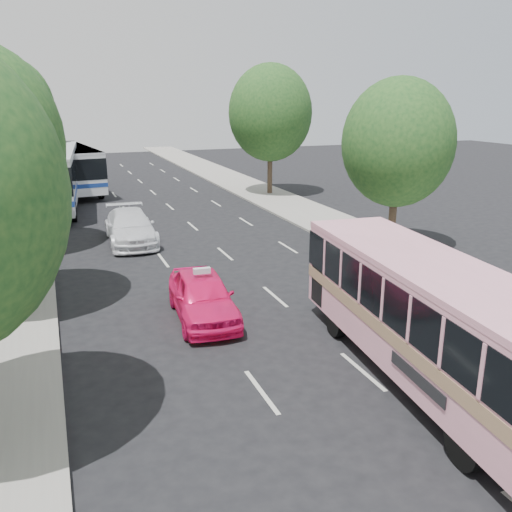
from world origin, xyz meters
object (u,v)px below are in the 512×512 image
white_pickup (130,227)px  tour_coach_front (54,173)px  tour_coach_rear (73,165)px  pink_bus (426,307)px  pink_taxi (203,296)px

white_pickup → tour_coach_front: (-3.23, 10.54, 1.49)m
white_pickup → tour_coach_front: size_ratio=0.43×
tour_coach_front → tour_coach_rear: size_ratio=1.11×
tour_coach_front → pink_bus: bearing=-68.5°
pink_taxi → white_pickup: (-0.77, 10.62, 0.02)m
white_pickup → tour_coach_front: bearing=109.1°
white_pickup → tour_coach_front: 11.12m
pink_taxi → white_pickup: bearing=98.5°
pink_bus → white_pickup: (-4.98, 16.44, -1.17)m
white_pickup → tour_coach_rear: 17.02m
tour_coach_front → tour_coach_rear: bearing=81.3°
white_pickup → tour_coach_rear: tour_coach_rear is taller
pink_bus → white_pickup: size_ratio=1.84×
tour_coach_front → pink_taxi: bearing=-74.7°
pink_bus → tour_coach_front: 28.20m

